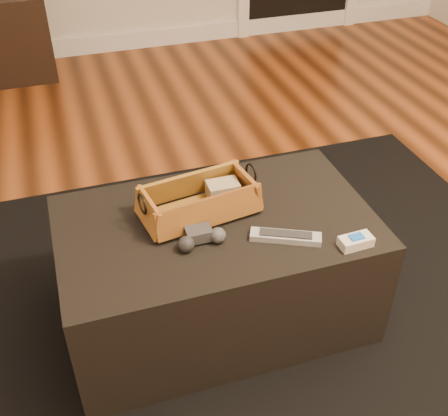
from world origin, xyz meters
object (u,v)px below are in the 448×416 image
object	(u,v)px
ottoman	(217,270)
silver_remote	(286,236)
tv_remote	(196,211)
game_controller	(201,237)
wicker_basket	(199,202)
cream_gadget	(356,241)

from	to	relation	value
ottoman	silver_remote	bearing A→B (deg)	-41.32
tv_remote	silver_remote	bearing A→B (deg)	-54.80
silver_remote	ottoman	bearing A→B (deg)	138.68
game_controller	tv_remote	bearing A→B (deg)	80.94
ottoman	wicker_basket	distance (m)	0.26
ottoman	tv_remote	xyz separation A→B (m)	(-0.05, 0.04, 0.23)
wicker_basket	cream_gadget	bearing A→B (deg)	-36.84
ottoman	game_controller	bearing A→B (deg)	-129.42
game_controller	cream_gadget	bearing A→B (deg)	-19.06
tv_remote	game_controller	world-z (taller)	game_controller
wicker_basket	cream_gadget	distance (m)	0.50
wicker_basket	game_controller	distance (m)	0.15
silver_remote	cream_gadget	bearing A→B (deg)	-25.93
tv_remote	cream_gadget	distance (m)	0.50
cream_gadget	ottoman	bearing A→B (deg)	145.97
wicker_basket	game_controller	size ratio (longest dim) A/B	2.60
silver_remote	cream_gadget	size ratio (longest dim) A/B	2.07
game_controller	silver_remote	distance (m)	0.26
game_controller	silver_remote	bearing A→B (deg)	-13.49
silver_remote	cream_gadget	xyz separation A→B (m)	(0.19, -0.09, 0.01)
silver_remote	tv_remote	bearing A→B (deg)	140.09
tv_remote	game_controller	xyz separation A→B (m)	(-0.02, -0.13, 0.00)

